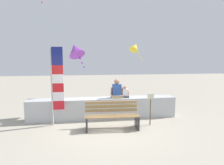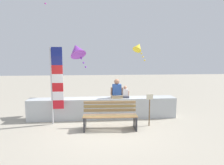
{
  "view_description": "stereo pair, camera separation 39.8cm",
  "coord_description": "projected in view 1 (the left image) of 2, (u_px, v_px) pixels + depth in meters",
  "views": [
    {
      "loc": [
        -0.71,
        -6.2,
        2.33
      ],
      "look_at": [
        0.35,
        0.98,
        1.4
      ],
      "focal_mm": 30.51,
      "sensor_mm": 36.0,
      "label": 1
    },
    {
      "loc": [
        -0.32,
        -6.24,
        2.33
      ],
      "look_at": [
        0.35,
        0.98,
        1.4
      ],
      "focal_mm": 30.51,
      "sensor_mm": 36.0,
      "label": 2
    }
  ],
  "objects": [
    {
      "name": "ground_plane",
      "position": [
        106.0,
        127.0,
        6.48
      ],
      "size": [
        40.0,
        40.0,
        0.0
      ],
      "primitive_type": "plane",
      "color": "#AAA18F"
    },
    {
      "name": "seawall_ledge",
      "position": [
        103.0,
        108.0,
        7.39
      ],
      "size": [
        5.66,
        0.6,
        0.8
      ],
      "primitive_type": "cube",
      "color": "#B3B8BB",
      "rests_on": "ground"
    },
    {
      "name": "park_bench",
      "position": [
        112.0,
        116.0,
        6.31
      ],
      "size": [
        1.8,
        0.69,
        0.88
      ],
      "color": "#A0764B",
      "rests_on": "ground"
    },
    {
      "name": "person_adult",
      "position": [
        117.0,
        91.0,
        7.35
      ],
      "size": [
        0.48,
        0.36,
        0.74
      ],
      "color": "tan",
      "rests_on": "seawall_ledge"
    },
    {
      "name": "person_child",
      "position": [
        125.0,
        93.0,
        7.41
      ],
      "size": [
        0.31,
        0.23,
        0.48
      ],
      "color": "#3C3E4F",
      "rests_on": "seawall_ledge"
    },
    {
      "name": "flag_banner",
      "position": [
        56.0,
        82.0,
        6.49
      ],
      "size": [
        0.42,
        0.05,
        2.71
      ],
      "color": "#B7B7BC",
      "rests_on": "ground"
    },
    {
      "name": "kite_purple",
      "position": [
        76.0,
        50.0,
        7.8
      ],
      "size": [
        0.98,
        1.04,
        1.15
      ],
      "color": "purple"
    },
    {
      "name": "kite_yellow",
      "position": [
        135.0,
        47.0,
        10.26
      ],
      "size": [
        0.79,
        0.8,
        1.08
      ],
      "color": "yellow"
    },
    {
      "name": "sign_post",
      "position": [
        150.0,
        106.0,
        6.59
      ],
      "size": [
        0.24,
        0.06,
        1.11
      ],
      "color": "brown",
      "rests_on": "ground"
    }
  ]
}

